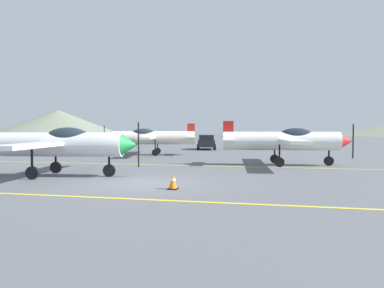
{
  "coord_description": "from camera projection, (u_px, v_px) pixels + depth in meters",
  "views": [
    {
      "loc": [
        4.88,
        -13.56,
        2.17
      ],
      "look_at": [
        -0.13,
        10.0,
        1.2
      ],
      "focal_mm": 33.03,
      "sensor_mm": 36.0,
      "label": 1
    }
  ],
  "objects": [
    {
      "name": "airplane_mid",
      "position": [
        286.0,
        140.0,
        21.52
      ],
      "size": [
        7.91,
        9.09,
        2.72
      ],
      "color": "white",
      "rests_on": "ground_plane"
    },
    {
      "name": "apron_line_near",
      "position": [
        109.0,
        198.0,
        11.17
      ],
      "size": [
        80.0,
        0.16,
        0.01
      ],
      "primitive_type": "cube",
      "color": "yellow",
      "rests_on": "ground_plane"
    },
    {
      "name": "car_sedan",
      "position": [
        206.0,
        142.0,
        39.11
      ],
      "size": [
        2.58,
        4.54,
        1.62
      ],
      "color": "black",
      "rests_on": "ground_plane"
    },
    {
      "name": "hill_left",
      "position": [
        58.0,
        123.0,
        141.37
      ],
      "size": [
        51.84,
        51.84,
        10.14
      ],
      "primitive_type": "cone",
      "color": "slate",
      "rests_on": "ground_plane"
    },
    {
      "name": "apron_line_far",
      "position": [
        185.0,
        165.0,
        21.4
      ],
      "size": [
        80.0,
        0.16,
        0.01
      ],
      "primitive_type": "cube",
      "color": "yellow",
      "rests_on": "ground_plane"
    },
    {
      "name": "airplane_far",
      "position": [
        150.0,
        137.0,
        30.26
      ],
      "size": [
        7.95,
        9.05,
        2.72
      ],
      "color": "silver",
      "rests_on": "ground_plane"
    },
    {
      "name": "airplane_near",
      "position": [
        55.0,
        144.0,
        16.42
      ],
      "size": [
        7.93,
        9.09,
        2.72
      ],
      "color": "silver",
      "rests_on": "ground_plane"
    },
    {
      "name": "traffic_cone_front",
      "position": [
        173.0,
        181.0,
        12.86
      ],
      "size": [
        0.36,
        0.36,
        0.59
      ],
      "color": "black",
      "rests_on": "ground_plane"
    },
    {
      "name": "ground_plane",
      "position": [
        144.0,
        183.0,
        14.35
      ],
      "size": [
        400.0,
        400.0,
        0.0
      ],
      "primitive_type": "plane",
      "color": "#54565B"
    }
  ]
}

